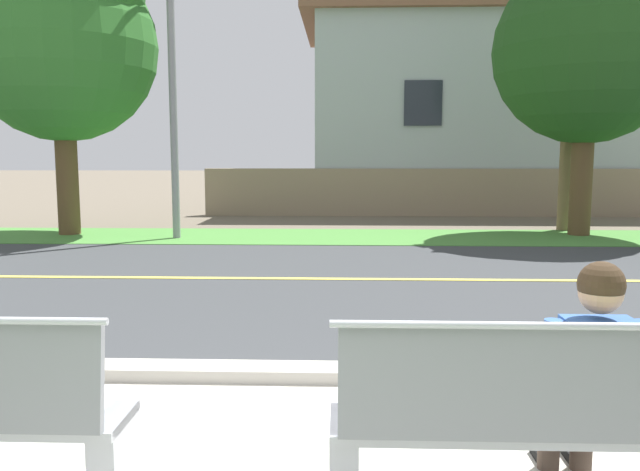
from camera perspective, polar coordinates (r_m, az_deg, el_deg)
name	(u,v)px	position (r m, az deg, el deg)	size (l,w,h in m)	color
ground_plane	(308,262)	(10.66, -1.04, -2.39)	(140.00, 140.00, 0.00)	#665B4C
curb_edge	(270,373)	(5.17, -4.53, -12.12)	(44.00, 0.30, 0.11)	#ADA89E
street_asphalt	(303,279)	(9.18, -1.55, -3.90)	(52.00, 8.00, 0.01)	#383A3D
road_centre_line	(303,279)	(9.18, -1.55, -3.87)	(48.00, 0.14, 0.01)	#E0CC4C
far_verge_grass	(317,236)	(14.00, -0.29, -0.08)	(48.00, 2.80, 0.02)	#478438
bench_right	(534,425)	(3.38, 18.55, -15.73)	(1.97, 0.48, 1.01)	#9EA0A8
seated_person_blue	(589,371)	(3.56, 22.91, -11.09)	(0.52, 0.68, 1.25)	#47382D
streetlamp	(174,52)	(14.31, -12.90, 15.69)	(0.24, 2.10, 6.87)	gray
shade_tree_far_left	(65,31)	(15.48, -21.86, 16.59)	(4.14, 4.14, 6.84)	brown
shade_tree_left	(596,35)	(15.48, 23.44, 16.10)	(4.04, 4.04, 6.67)	brown
garden_wall	(424,192)	(19.13, 9.31, 3.83)	(13.00, 0.36, 1.40)	gray
house_across_street	(488,109)	(22.73, 14.76, 10.85)	(12.37, 6.91, 6.59)	#A3ADB2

